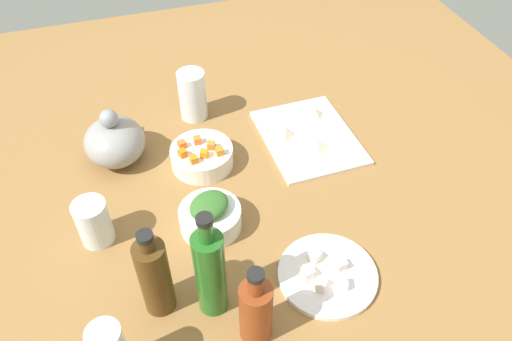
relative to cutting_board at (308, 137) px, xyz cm
name	(u,v)px	position (x,y,z in cm)	size (l,w,h in cm)	color
tabletop	(256,190)	(-12.07, 18.40, -2.00)	(190.00, 190.00, 3.00)	olive
cutting_board	(308,137)	(0.00, 0.00, 0.00)	(29.32, 22.90, 1.00)	silver
plate_tofu	(327,275)	(-40.99, 12.38, 0.10)	(20.28, 20.28, 1.20)	white
bowl_greens	(210,218)	(-20.99, 31.73, 2.17)	(13.62, 13.62, 5.35)	white
bowl_carrots	(202,156)	(-0.85, 28.85, 2.00)	(15.43, 15.43, 5.00)	white
teapot	(115,141)	(7.79, 48.64, 5.19)	(17.57, 14.87, 14.93)	gray
bottle_0	(155,276)	(-36.89, 45.72, 8.92)	(5.91, 5.91, 21.67)	#4D3113
bottle_1	(210,272)	(-39.96, 35.97, 10.40)	(5.77, 5.77, 25.98)	#24631F
bottle_2	(256,310)	(-48.09, 29.93, 7.22)	(6.01, 6.01, 19.17)	brown
drinking_glass_1	(94,222)	(-16.78, 55.83, 4.86)	(7.18, 7.18, 10.72)	white
drinking_glass_2	(192,95)	(18.78, 26.48, 6.44)	(7.41, 7.41, 13.88)	white
carrot_cube_0	(211,145)	(-1.33, 26.41, 5.40)	(1.80, 1.80, 1.80)	orange
carrot_cube_1	(194,159)	(-4.92, 31.53, 5.40)	(1.80, 1.80, 1.80)	orange
carrot_cube_2	(182,144)	(1.17, 33.11, 5.40)	(1.80, 1.80, 1.80)	orange
carrot_cube_3	(204,154)	(-3.68, 28.75, 5.40)	(1.80, 1.80, 1.80)	orange
carrot_cube_4	(198,140)	(1.54, 29.15, 5.40)	(1.80, 1.80, 1.80)	orange
carrot_cube_5	(183,153)	(-1.97, 33.63, 5.40)	(1.80, 1.80, 1.80)	orange
carrot_cube_6	(220,151)	(-4.06, 24.97, 5.40)	(1.80, 1.80, 1.80)	orange
chopped_greens_mound	(209,205)	(-20.99, 31.73, 6.48)	(9.08, 7.53, 3.26)	#356929
tofu_cube_0	(321,285)	(-43.77, 15.23, 1.80)	(2.20, 2.20, 2.20)	#F6DFCF
tofu_cube_1	(340,264)	(-40.53, 9.53, 1.80)	(2.20, 2.20, 2.20)	white
tofu_cube_2	(315,256)	(-37.00, 13.71, 1.80)	(2.20, 2.20, 2.20)	#F8F4C9
tofu_cube_3	(308,273)	(-40.39, 16.56, 1.80)	(2.20, 2.20, 2.20)	white
tofu_cube_4	(342,284)	(-44.82, 11.17, 1.80)	(2.20, 2.20, 2.20)	white
dumpling_0	(316,144)	(-4.83, -0.12, 1.59)	(5.21, 4.88, 2.18)	beige
dumpling_1	(314,112)	(7.57, -4.64, 1.66)	(4.46, 4.30, 2.32)	beige
dumpling_2	(285,131)	(2.18, 5.78, 1.95)	(4.39, 3.78, 2.89)	beige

